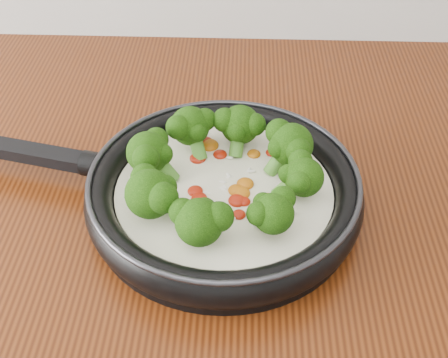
{
  "coord_description": "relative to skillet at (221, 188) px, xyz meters",
  "views": [
    {
      "loc": [
        0.11,
        0.53,
        1.4
      ],
      "look_at": [
        0.09,
        1.04,
        0.95
      ],
      "focal_mm": 46.66,
      "sensor_mm": 36.0,
      "label": 1
    }
  ],
  "objects": [
    {
      "name": "skillet",
      "position": [
        0.0,
        0.0,
        0.0
      ],
      "size": [
        0.54,
        0.4,
        0.1
      ],
      "color": "black",
      "rests_on": "counter"
    }
  ]
}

